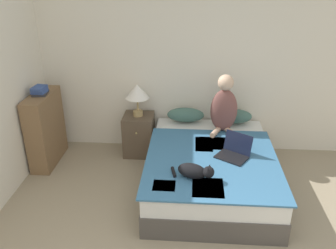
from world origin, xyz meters
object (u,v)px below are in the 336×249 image
pillow_near (186,115)px  cat_tabby (195,171)px  bookshelf (46,129)px  book_stack_top (40,91)px  person_sitting (224,107)px  table_lamp (137,93)px  bed (210,170)px  pillow_far (233,116)px  laptop_open (234,152)px  nightstand (139,135)px

pillow_near → cat_tabby: (0.14, -1.44, -0.01)m
pillow_near → bookshelf: bookshelf is taller
cat_tabby → book_stack_top: (-2.03, 1.05, 0.47)m
person_sitting → table_lamp: person_sitting is taller
person_sitting → book_stack_top: (-2.40, -0.13, 0.21)m
bed → bookshelf: bearing=168.0°
bookshelf → book_stack_top: (0.00, -0.00, 0.55)m
bed → pillow_far: bearing=68.8°
bed → table_lamp: table_lamp is taller
bed → person_sitting: person_sitting is taller
pillow_near → table_lamp: (-0.67, -0.07, 0.34)m
laptop_open → book_stack_top: 2.60m
laptop_open → table_lamp: bearing=177.9°
pillow_near → cat_tabby: bearing=-84.6°
table_lamp → book_stack_top: size_ratio=1.84×
bookshelf → bed: bearing=-12.0°
person_sitting → bookshelf: 2.44m
pillow_near → pillow_far: size_ratio=1.00×
pillow_far → person_sitting: size_ratio=0.67×
pillow_near → cat_tabby: pillow_near is taller
book_stack_top → table_lamp: bearing=14.9°
cat_tabby → bookshelf: bookshelf is taller
pillow_far → nightstand: 1.37m
laptop_open → nightstand: (-1.26, 0.88, -0.25)m
laptop_open → person_sitting: bearing=130.0°
cat_tabby → book_stack_top: 2.34m
bed → cat_tabby: cat_tabby is taller
person_sitting → laptop_open: person_sitting is taller
person_sitting → book_stack_top: person_sitting is taller
person_sitting → bookshelf: person_sitting is taller
book_stack_top → person_sitting: bearing=3.0°
person_sitting → nightstand: person_sitting is taller
bed → person_sitting: bearing=74.0°
person_sitting → table_lamp: size_ratio=1.70×
cat_tabby → nightstand: cat_tabby is taller
cat_tabby → bed: bearing=89.1°
pillow_near → table_lamp: table_lamp is taller
pillow_near → book_stack_top: (-1.90, -0.39, 0.45)m
pillow_near → nightstand: 0.74m
person_sitting → pillow_far: bearing=58.6°
pillow_near → person_sitting: 0.62m
bed → cat_tabby: size_ratio=4.31×
table_lamp → person_sitting: bearing=-9.7°
bed → person_sitting: (0.17, 0.60, 0.60)m
pillow_far → bookshelf: 2.60m
bookshelf → cat_tabby: bearing=-27.4°
person_sitting → laptop_open: size_ratio=1.73×
bed → table_lamp: (-1.01, 0.80, 0.69)m
pillow_near → laptop_open: size_ratio=1.16×
pillow_far → nightstand: (-1.34, -0.07, -0.30)m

